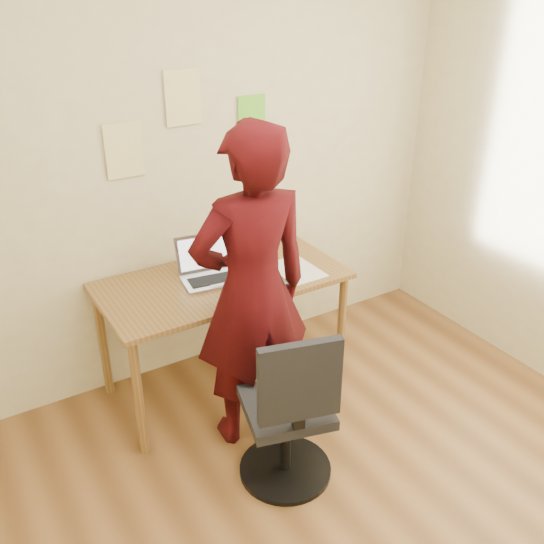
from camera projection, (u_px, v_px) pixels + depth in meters
room at (398, 280)px, 2.14m from camera, size 3.58×3.58×2.78m
desk at (223, 292)px, 3.50m from camera, size 1.40×0.70×0.74m
laptop at (208, 270)px, 3.45m from camera, size 0.35×0.32×0.23m
paper_sheet at (296, 270)px, 3.56m from camera, size 0.24×0.34×0.00m
phone at (279, 281)px, 3.42m from camera, size 0.07×0.13×0.01m
wall_note_left at (124, 150)px, 3.24m from camera, size 0.21×0.00×0.30m
wall_note_mid at (183, 98)px, 3.29m from camera, size 0.21×0.00×0.30m
wall_note_right at (252, 116)px, 3.56m from camera, size 0.18×0.00×0.24m
office_chair at (290, 420)px, 2.91m from camera, size 0.49×0.50×0.91m
person at (252, 292)px, 3.04m from camera, size 0.67×0.47×1.75m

